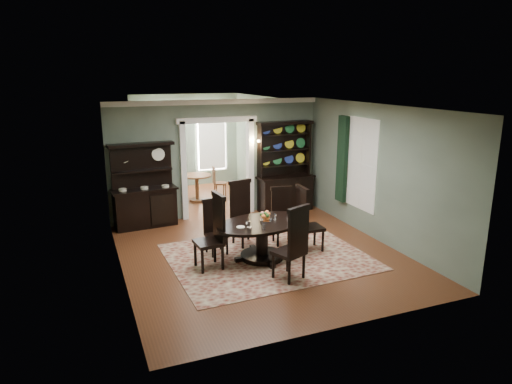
# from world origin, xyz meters

# --- Properties ---
(room) EXTENTS (5.51, 6.01, 3.01)m
(room) POSITION_xyz_m (0.00, 0.04, 1.58)
(room) COLOR brown
(room) RESTS_ON ground
(parlor) EXTENTS (3.51, 3.50, 3.01)m
(parlor) POSITION_xyz_m (0.00, 5.53, 1.52)
(parlor) COLOR brown
(parlor) RESTS_ON ground
(doorway_trim) EXTENTS (2.08, 0.25, 2.57)m
(doorway_trim) POSITION_xyz_m (0.00, 3.00, 1.62)
(doorway_trim) COLOR white
(doorway_trim) RESTS_ON floor
(right_window) EXTENTS (0.15, 1.47, 2.12)m
(right_window) POSITION_xyz_m (2.69, 0.93, 1.60)
(right_window) COLOR white
(right_window) RESTS_ON wall_right
(wall_sconce) EXTENTS (0.27, 0.21, 0.21)m
(wall_sconce) POSITION_xyz_m (0.95, 2.85, 1.89)
(wall_sconce) COLOR gold
(wall_sconce) RESTS_ON back_wall_right
(rug) EXTENTS (3.96, 3.21, 0.01)m
(rug) POSITION_xyz_m (0.07, -0.16, 0.01)
(rug) COLOR maroon
(rug) RESTS_ON floor
(dining_table) EXTENTS (2.17, 2.15, 0.77)m
(dining_table) POSITION_xyz_m (-0.06, -0.18, 0.54)
(dining_table) COLOR black
(dining_table) RESTS_ON rug
(centerpiece) EXTENTS (1.27, 0.82, 0.21)m
(centerpiece) POSITION_xyz_m (0.02, -0.20, 0.83)
(centerpiece) COLOR white
(centerpiece) RESTS_ON dining_table
(chair_far_left) EXTENTS (0.48, 0.46, 1.16)m
(chair_far_left) POSITION_xyz_m (-0.85, 0.49, 0.61)
(chair_far_left) COLOR black
(chair_far_left) RESTS_ON rug
(chair_far_mid) EXTENTS (0.61, 0.59, 1.41)m
(chair_far_mid) POSITION_xyz_m (-0.11, 0.81, 0.74)
(chair_far_mid) COLOR black
(chair_far_mid) RESTS_ON rug
(chair_far_right) EXTENTS (0.52, 0.50, 1.25)m
(chair_far_right) POSITION_xyz_m (0.71, 0.53, 0.66)
(chair_far_right) COLOR black
(chair_far_right) RESTS_ON rug
(chair_end_left) EXTENTS (0.55, 0.58, 1.45)m
(chair_end_left) POSITION_xyz_m (-1.06, -0.23, 0.76)
(chair_end_left) COLOR black
(chair_end_left) RESTS_ON rug
(chair_end_right) EXTENTS (0.51, 0.54, 1.39)m
(chair_end_right) POSITION_xyz_m (0.95, -0.11, 0.73)
(chair_end_right) COLOR black
(chair_end_right) RESTS_ON rug
(chair_near) EXTENTS (0.67, 0.66, 1.41)m
(chair_near) POSITION_xyz_m (0.08, -1.32, 0.74)
(chair_near) COLOR black
(chair_near) RESTS_ON rug
(sideboard) EXTENTS (1.59, 0.68, 2.04)m
(sideboard) POSITION_xyz_m (-1.93, 2.76, 0.71)
(sideboard) COLOR black
(sideboard) RESTS_ON floor
(welsh_dresser) EXTENTS (1.57, 0.63, 2.41)m
(welsh_dresser) POSITION_xyz_m (1.81, 2.74, 0.87)
(welsh_dresser) COLOR black
(welsh_dresser) RESTS_ON floor
(parlor_table) EXTENTS (0.84, 0.84, 0.78)m
(parlor_table) POSITION_xyz_m (-0.18, 4.51, 0.51)
(parlor_table) COLOR brown
(parlor_table) RESTS_ON parlor_floor
(parlor_chair_left) EXTENTS (0.37, 0.37, 0.88)m
(parlor_chair_left) POSITION_xyz_m (-0.67, 4.60, 0.47)
(parlor_chair_left) COLOR brown
(parlor_chair_left) RESTS_ON parlor_floor
(parlor_chair_right) EXTENTS (0.41, 0.40, 0.95)m
(parlor_chair_right) POSITION_xyz_m (0.48, 4.62, 0.51)
(parlor_chair_right) COLOR brown
(parlor_chair_right) RESTS_ON parlor_floor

